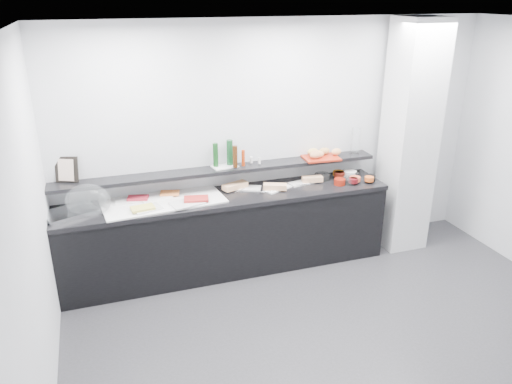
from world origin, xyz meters
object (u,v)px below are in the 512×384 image
object	(u,v)px
condiment_tray	(225,166)
sandwich_plate_mid	(278,188)
framed_print	(67,169)
carafe	(356,141)
cloche_base	(70,212)
bread_tray	(321,158)

from	to	relation	value
condiment_tray	sandwich_plate_mid	bearing A→B (deg)	-30.94
framed_print	carafe	world-z (taller)	carafe
cloche_base	carafe	bearing A→B (deg)	-18.29
cloche_base	framed_print	xyz separation A→B (m)	(0.01, 0.26, 0.36)
condiment_tray	bread_tray	size ratio (longest dim) A/B	0.68
cloche_base	bread_tray	world-z (taller)	bread_tray
condiment_tray	bread_tray	world-z (taller)	bread_tray
framed_print	carafe	distance (m)	3.23
bread_tray	condiment_tray	bearing A→B (deg)	-179.54
condiment_tray	carafe	world-z (taller)	carafe
framed_print	condiment_tray	xyz separation A→B (m)	(1.62, -0.06, -0.12)
framed_print	bread_tray	world-z (taller)	framed_print
cloche_base	carafe	world-z (taller)	carafe
sandwich_plate_mid	bread_tray	size ratio (longest dim) A/B	0.81
framed_print	bread_tray	bearing A→B (deg)	14.92
bread_tray	sandwich_plate_mid	bearing A→B (deg)	-161.94
sandwich_plate_mid	framed_print	size ratio (longest dim) A/B	1.26
framed_print	carafe	size ratio (longest dim) A/B	0.87
framed_print	bread_tray	xyz separation A→B (m)	(2.75, -0.13, -0.12)
cloche_base	carafe	distance (m)	3.27
condiment_tray	bread_tray	xyz separation A→B (m)	(1.13, -0.07, 0.00)
bread_tray	carafe	world-z (taller)	carafe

